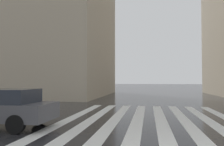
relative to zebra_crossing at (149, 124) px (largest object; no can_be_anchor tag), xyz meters
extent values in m
cube|color=silver|center=(0.00, -2.50, 0.00)|extent=(13.00, 0.50, 0.01)
cube|color=silver|center=(0.00, -1.50, 0.00)|extent=(13.00, 0.50, 0.01)
cube|color=silver|center=(0.00, -0.50, 0.00)|extent=(13.00, 0.50, 0.01)
cube|color=silver|center=(0.00, 0.50, 0.00)|extent=(13.00, 0.50, 0.01)
cube|color=silver|center=(0.00, 1.50, 0.00)|extent=(13.00, 0.50, 0.01)
cube|color=silver|center=(0.00, 2.50, 0.00)|extent=(13.00, 0.50, 0.01)
cube|color=silver|center=(0.00, 3.50, 0.00)|extent=(13.00, 0.50, 0.01)
cube|color=tan|center=(16.26, 15.93, 10.48)|extent=(15.52, 22.08, 20.96)
cube|color=#232833|center=(-1.50, 5.36, 1.16)|extent=(1.54, 2.46, 0.50)
cylinder|color=black|center=(-2.33, 4.26, 0.31)|extent=(0.20, 0.62, 0.62)
cylinder|color=black|center=(-0.67, 4.26, 0.31)|extent=(0.20, 0.62, 0.62)
camera|label=1|loc=(-9.15, 0.01, 1.72)|focal=36.69mm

